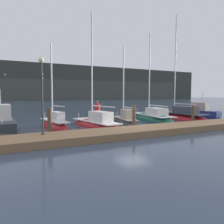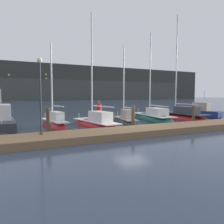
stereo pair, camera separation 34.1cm
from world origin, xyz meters
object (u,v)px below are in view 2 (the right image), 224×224
sailboat_berth_3 (54,127)px  channel_buoy (99,108)px  sailboat_berth_7 (180,117)px  motorboat_berth_8 (204,115)px  sailboat_berth_6 (153,119)px  motorboat_berth_2 (2,125)px  sailboat_berth_5 (125,121)px  sailboat_berth_4 (96,125)px  dock_lamppost (40,84)px

sailboat_berth_3 → channel_buoy: 18.08m
sailboat_berth_7 → motorboat_berth_8: 3.75m
sailboat_berth_3 → sailboat_berth_6: (11.00, 1.07, -0.03)m
sailboat_berth_3 → motorboat_berth_8: (18.53, 0.65, 0.19)m
motorboat_berth_2 → channel_buoy: (14.33, 13.39, 0.29)m
sailboat_berth_3 → channel_buoy: size_ratio=4.23×
sailboat_berth_5 → sailboat_berth_6: bearing=11.0°
sailboat_berth_4 → sailboat_berth_7: (11.29, 1.42, 0.01)m
sailboat_berth_3 → sailboat_berth_4: size_ratio=0.73×
channel_buoy → dock_lamppost: dock_lamppost is taller
dock_lamppost → motorboat_berth_2: bearing=108.9°
motorboat_berth_8 → channel_buoy: size_ratio=2.55×
sailboat_berth_5 → motorboat_berth_2: bearing=174.3°
sailboat_berth_5 → sailboat_berth_7: bearing=3.8°
motorboat_berth_2 → dock_lamppost: 7.34m
sailboat_berth_5 → motorboat_berth_8: 11.49m
sailboat_berth_7 → channel_buoy: 14.67m
motorboat_berth_2 → sailboat_berth_7: sailboat_berth_7 is taller
sailboat_berth_6 → motorboat_berth_8: sailboat_berth_6 is taller
motorboat_berth_2 → sailboat_berth_6: (14.95, -0.33, -0.27)m
dock_lamppost → sailboat_berth_7: bearing=19.1°
motorboat_berth_2 → motorboat_berth_8: size_ratio=1.34×
sailboat_berth_5 → channel_buoy: (3.34, 14.49, 0.50)m
sailboat_berth_7 → dock_lamppost: sailboat_berth_7 is taller
sailboat_berth_6 → sailboat_berth_3: bearing=-174.4°
sailboat_berth_6 → sailboat_berth_5: bearing=-169.0°
sailboat_berth_3 → sailboat_berth_4: bearing=-9.7°
sailboat_berth_5 → sailboat_berth_6: size_ratio=0.78×
sailboat_berth_5 → sailboat_berth_7: size_ratio=0.64×
sailboat_berth_7 → motorboat_berth_8: (3.74, -0.17, 0.16)m
channel_buoy → motorboat_berth_2: bearing=-136.9°
motorboat_berth_2 → dock_lamppost: dock_lamppost is taller
sailboat_berth_6 → channel_buoy: (-0.62, 13.72, 0.56)m
sailboat_berth_3 → sailboat_berth_6: bearing=5.6°
sailboat_berth_3 → motorboat_berth_8: size_ratio=1.66×
sailboat_berth_7 → sailboat_berth_3: bearing=-176.9°
sailboat_berth_4 → motorboat_berth_8: (15.03, 1.25, 0.17)m
sailboat_berth_3 → sailboat_berth_6: size_ratio=0.75×
sailboat_berth_7 → sailboat_berth_5: bearing=-176.2°
sailboat_berth_5 → channel_buoy: size_ratio=4.42×
sailboat_berth_4 → dock_lamppost: bearing=-140.9°
sailboat_berth_3 → sailboat_berth_7: bearing=3.1°
motorboat_berth_2 → channel_buoy: motorboat_berth_2 is taller
sailboat_berth_5 → sailboat_berth_4: bearing=-165.7°
sailboat_berth_6 → channel_buoy: sailboat_berth_6 is taller
sailboat_berth_6 → channel_buoy: size_ratio=5.65×
sailboat_berth_4 → sailboat_berth_5: size_ratio=1.30×
motorboat_berth_8 → dock_lamppost: (-20.32, -5.56, 3.12)m
sailboat_berth_3 → motorboat_berth_2: bearing=160.5°
sailboat_berth_4 → motorboat_berth_8: sailboat_berth_4 is taller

